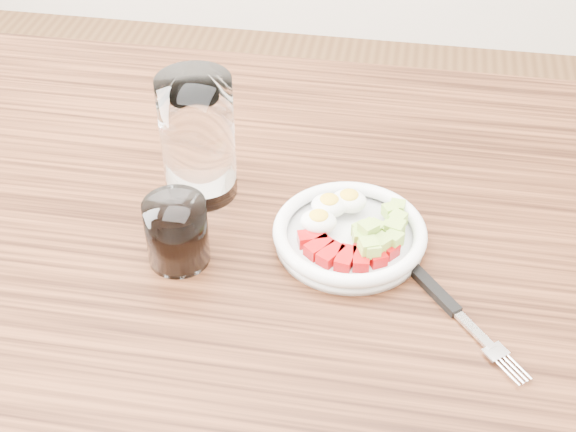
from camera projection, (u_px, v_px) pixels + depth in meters
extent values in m
cube|color=#582E18|center=(295.00, 253.00, 1.00)|extent=(1.50, 0.90, 0.04)
cylinder|color=white|center=(349.00, 240.00, 0.98)|extent=(0.18, 0.18, 0.01)
torus|color=white|center=(350.00, 232.00, 0.97)|extent=(0.19, 0.19, 0.02)
cube|color=#B30B0D|center=(312.00, 239.00, 0.96)|extent=(0.04, 0.03, 0.02)
cube|color=#B30B0D|center=(319.00, 248.00, 0.95)|extent=(0.04, 0.04, 0.02)
cube|color=#B30B0D|center=(331.00, 255.00, 0.94)|extent=(0.03, 0.04, 0.02)
cube|color=#B30B0D|center=(345.00, 259.00, 0.93)|extent=(0.02, 0.04, 0.02)
cube|color=#B30B0D|center=(361.00, 258.00, 0.93)|extent=(0.02, 0.04, 0.02)
cube|color=#B30B0D|center=(374.00, 254.00, 0.94)|extent=(0.03, 0.04, 0.02)
cube|color=#B30B0D|center=(384.00, 247.00, 0.95)|extent=(0.04, 0.04, 0.02)
ellipsoid|color=white|center=(329.00, 205.00, 0.99)|extent=(0.04, 0.04, 0.02)
ellipsoid|color=yellow|center=(329.00, 199.00, 0.99)|extent=(0.02, 0.02, 0.01)
ellipsoid|color=white|center=(349.00, 201.00, 1.00)|extent=(0.04, 0.04, 0.02)
ellipsoid|color=yellow|center=(349.00, 195.00, 0.99)|extent=(0.02, 0.02, 0.01)
ellipsoid|color=white|center=(319.00, 222.00, 0.97)|extent=(0.04, 0.04, 0.02)
ellipsoid|color=yellow|center=(319.00, 215.00, 0.96)|extent=(0.02, 0.02, 0.01)
cube|color=#ABCE4F|center=(375.00, 230.00, 0.96)|extent=(0.02, 0.02, 0.02)
cube|color=#ABCE4F|center=(360.00, 237.00, 0.95)|extent=(0.02, 0.02, 0.02)
cube|color=#ABCE4F|center=(368.00, 247.00, 0.93)|extent=(0.03, 0.03, 0.02)
cube|color=#ABCE4F|center=(390.00, 211.00, 0.99)|extent=(0.02, 0.02, 0.02)
cube|color=#ABCE4F|center=(387.00, 231.00, 0.96)|extent=(0.03, 0.03, 0.02)
cube|color=#ABCE4F|center=(397.00, 209.00, 1.00)|extent=(0.02, 0.02, 0.02)
cube|color=#ABCE4F|center=(381.00, 244.00, 0.94)|extent=(0.03, 0.03, 0.02)
cube|color=#ABCE4F|center=(394.00, 239.00, 0.94)|extent=(0.03, 0.03, 0.02)
cube|color=#ABCE4F|center=(395.00, 229.00, 0.96)|extent=(0.03, 0.03, 0.02)
cube|color=#ABCE4F|center=(385.00, 233.00, 0.96)|extent=(0.03, 0.03, 0.02)
cube|color=#ABCE4F|center=(373.00, 249.00, 0.93)|extent=(0.02, 0.02, 0.02)
cube|color=#ABCE4F|center=(398.00, 220.00, 0.97)|extent=(0.02, 0.02, 0.02)
cube|color=#ABCE4F|center=(367.00, 250.00, 0.93)|extent=(0.02, 0.02, 0.02)
cube|color=#ABCE4F|center=(389.00, 233.00, 0.97)|extent=(0.02, 0.02, 0.02)
cube|color=#ABCE4F|center=(368.00, 230.00, 0.94)|extent=(0.03, 0.03, 0.02)
cube|color=#ABCE4F|center=(361.00, 231.00, 0.96)|extent=(0.03, 0.03, 0.02)
cube|color=black|center=(429.00, 285.00, 0.92)|extent=(0.08, 0.09, 0.01)
cube|color=silver|center=(475.00, 331.00, 0.87)|extent=(0.05, 0.05, 0.00)
cube|color=silver|center=(496.00, 352.00, 0.84)|extent=(0.03, 0.03, 0.00)
cylinder|color=silver|center=(508.00, 373.00, 0.82)|extent=(0.03, 0.03, 0.00)
cylinder|color=silver|center=(512.00, 371.00, 0.82)|extent=(0.03, 0.03, 0.00)
cylinder|color=silver|center=(516.00, 369.00, 0.83)|extent=(0.03, 0.03, 0.00)
cylinder|color=silver|center=(520.00, 367.00, 0.83)|extent=(0.03, 0.03, 0.00)
cylinder|color=white|center=(198.00, 138.00, 1.01)|extent=(0.09, 0.09, 0.17)
cylinder|color=white|center=(177.00, 232.00, 0.93)|extent=(0.07, 0.07, 0.08)
cylinder|color=black|center=(177.00, 233.00, 0.93)|extent=(0.07, 0.07, 0.07)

